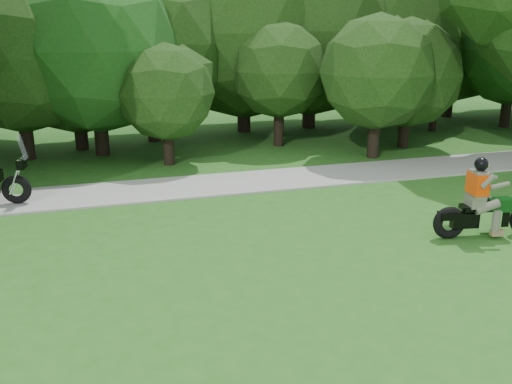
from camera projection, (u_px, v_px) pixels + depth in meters
ground at (394, 309)px, 9.45m from camera, size 100.00×100.00×0.00m
walkway at (255, 181)px, 16.77m from camera, size 60.00×2.20×0.06m
tree_line at (259, 43)px, 22.39m from camera, size 39.84×12.16×7.83m
chopper_motorcycle at (484, 208)px, 12.41m from camera, size 2.52×0.84×1.81m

